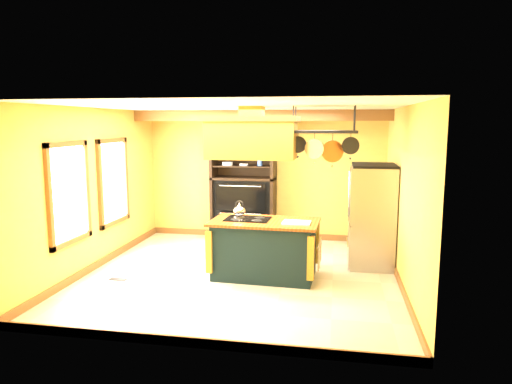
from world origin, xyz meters
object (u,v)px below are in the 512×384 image
(range_hood, at_px, (252,136))
(refrigerator, at_px, (371,218))
(kitchen_island, at_px, (264,248))
(pot_rack, at_px, (324,138))
(hutch, at_px, (244,198))

(range_hood, xyz_separation_m, refrigerator, (1.91, 0.92, -1.41))
(kitchen_island, xyz_separation_m, range_hood, (-0.20, -0.00, 1.78))
(range_hood, relative_size, refrigerator, 0.83)
(refrigerator, bearing_deg, range_hood, -154.37)
(pot_rack, bearing_deg, hutch, 126.83)
(kitchen_island, relative_size, hutch, 0.74)
(range_hood, bearing_deg, kitchen_island, 0.26)
(range_hood, bearing_deg, refrigerator, 25.63)
(pot_rack, xyz_separation_m, refrigerator, (0.81, 0.91, -1.39))
(hutch, bearing_deg, refrigerator, -28.40)
(kitchen_island, bearing_deg, refrigerator, 30.68)
(kitchen_island, relative_size, refrigerator, 1.01)
(range_hood, relative_size, pot_rack, 1.37)
(range_hood, bearing_deg, pot_rack, 0.14)
(kitchen_island, distance_m, refrigerator, 1.98)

